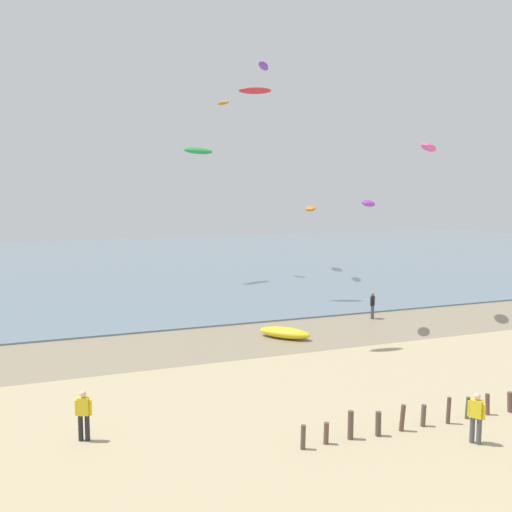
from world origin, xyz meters
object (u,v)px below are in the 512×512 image
Objects in this scene: kite_aloft_2 at (223,103)px; kite_aloft_9 at (429,147)px; person_left_flank at (84,414)px; kite_aloft_4 at (310,209)px; person_nearest_camera at (476,416)px; kite_aloft_6 at (368,203)px; person_by_waterline at (372,305)px; kite_aloft_1 at (198,151)px; kite_aloft_0 at (263,66)px; kite_aloft_8 at (255,91)px; grounded_kite at (285,333)px.

kite_aloft_9 is at bearing -176.36° from kite_aloft_2.
kite_aloft_4 is at bearing 53.56° from person_left_flank.
person_nearest_camera is 0.56× the size of kite_aloft_9.
person_left_flank is at bearing 158.53° from kite_aloft_6.
kite_aloft_6 is (5.19, 14.90, 6.67)m from person_nearest_camera.
kite_aloft_6 is at bearing -129.59° from person_by_waterline.
kite_aloft_4 is at bearing -96.36° from kite_aloft_2.
person_left_flank is 35.65m from kite_aloft_1.
person_left_flank is 20.94m from kite_aloft_6.
kite_aloft_0 reaches higher than person_nearest_camera.
person_by_waterline is (7.25, 17.39, 0.00)m from person_nearest_camera.
person_left_flank is 0.52× the size of kite_aloft_1.
kite_aloft_2 reaches higher than kite_aloft_9.
kite_aloft_9 reaches higher than person_nearest_camera.
kite_aloft_9 is (8.24, -9.77, -4.63)m from kite_aloft_8.
kite_aloft_1 is at bearing 67.75° from person_left_flank.
kite_aloft_0 is at bearing 58.62° from person_left_flank.
kite_aloft_9 is at bearing 27.40° from person_left_flank.
person_nearest_camera is 0.71× the size of kite_aloft_6.
kite_aloft_0 is at bearing 158.16° from kite_aloft_1.
person_by_waterline is 1.00× the size of person_left_flank.
person_by_waterline is 7.88m from grounded_kite.
kite_aloft_0 reaches higher than person_left_flank.
grounded_kite is 0.95× the size of kite_aloft_1.
kite_aloft_0 is 1.25× the size of kite_aloft_8.
grounded_kite is (-7.43, -2.54, -0.61)m from person_by_waterline.
kite_aloft_4 is at bearing 174.13° from kite_aloft_1.
kite_aloft_1 reaches higher than person_left_flank.
person_nearest_camera is at bearing 65.58° from kite_aloft_1.
person_by_waterline is 0.90× the size of kite_aloft_2.
kite_aloft_8 is at bearing 84.53° from person_nearest_camera.
kite_aloft_6 is 0.79× the size of kite_aloft_9.
person_nearest_camera is 0.56× the size of kite_aloft_0.
kite_aloft_8 is at bearing -0.97° from kite_aloft_0.
person_by_waterline is 27.28m from kite_aloft_2.
kite_aloft_8 is (14.49, 21.56, 14.84)m from person_left_flank.
kite_aloft_6 is at bearing -30.75° from kite_aloft_9.
kite_aloft_9 is (9.90, -19.58, -0.85)m from kite_aloft_1.
kite_aloft_1 is 22.25m from kite_aloft_6.
kite_aloft_6 is at bearing 169.80° from kite_aloft_2.
person_nearest_camera is 0.55× the size of grounded_kite.
kite_aloft_9 is (5.58, 1.80, 3.53)m from kite_aloft_6.
kite_aloft_4 is (7.00, 23.03, 5.61)m from person_by_waterline.
grounded_kite is at bearing 90.72° from person_nearest_camera.
kite_aloft_2 reaches higher than kite_aloft_8.
kite_aloft_8 is at bearing 51.25° from kite_aloft_6.
person_nearest_camera is at bearing -160.87° from kite_aloft_6.
person_nearest_camera is at bearing 140.14° from grounded_kite.
person_nearest_camera is at bearing -112.62° from person_by_waterline.
kite_aloft_0 is at bearing -128.51° from kite_aloft_9.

